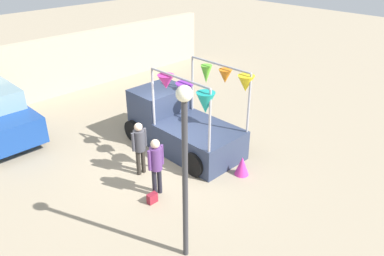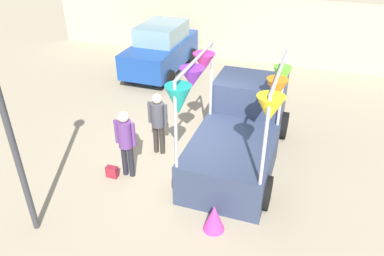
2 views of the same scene
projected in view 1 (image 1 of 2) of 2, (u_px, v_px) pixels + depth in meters
The scene contains 8 objects.
ground_plane at pixel (165, 164), 11.97m from camera, with size 60.00×60.00×0.00m, color gray.
vendor_truck at pixel (179, 122), 12.69m from camera, with size 2.45×4.15×2.95m.
person_customer at pixel (156, 162), 10.09m from camera, with size 0.53×0.34×1.74m.
person_vendor at pixel (139, 144), 11.03m from camera, with size 0.53×0.34×1.71m.
handbag at pixel (152, 198), 10.17m from camera, with size 0.28×0.16×0.28m, color maroon.
street_lamp at pixel (185, 154), 7.36m from camera, with size 0.32×0.32×4.10m.
brick_boundary_wall at pixel (46, 69), 16.36m from camera, with size 18.00×0.36×2.60m, color tan.
folded_kite_bundle_magenta at pixel (242, 166), 11.31m from camera, with size 0.44×0.44×0.60m, color #D83399.
Camera 1 is at (-6.48, -7.83, 6.48)m, focal length 35.00 mm.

